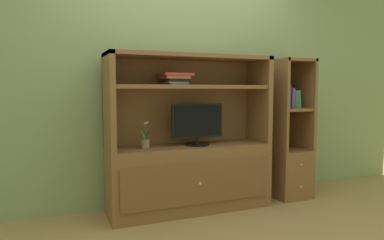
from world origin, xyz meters
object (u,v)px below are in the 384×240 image
(bookshelf_tall, at_px, (288,150))
(media_console, at_px, (190,160))
(potted_plant, at_px, (145,142))
(magazine_stack, at_px, (175,78))
(tv_monitor, at_px, (197,124))
(upright_book_row, at_px, (288,98))

(bookshelf_tall, bearing_deg, media_console, -179.80)
(potted_plant, height_order, magazine_stack, magazine_stack)
(media_console, xyz_separation_m, tv_monitor, (0.07, -0.03, 0.36))
(potted_plant, xyz_separation_m, magazine_stack, (0.29, 0.01, 0.58))
(media_console, xyz_separation_m, magazine_stack, (-0.16, -0.00, 0.79))
(upright_book_row, bearing_deg, bookshelf_tall, 22.83)
(potted_plant, bearing_deg, upright_book_row, 0.30)
(magazine_stack, bearing_deg, bookshelf_tall, 0.39)
(media_console, height_order, potted_plant, media_console)
(magazine_stack, relative_size, bookshelf_tall, 0.22)
(magazine_stack, distance_m, bookshelf_tall, 1.53)
(media_console, distance_m, tv_monitor, 0.36)
(media_console, relative_size, bookshelf_tall, 1.06)
(magazine_stack, bearing_deg, potted_plant, -178.21)
(tv_monitor, bearing_deg, potted_plant, 178.10)
(upright_book_row, bearing_deg, tv_monitor, -178.65)
(tv_monitor, xyz_separation_m, upright_book_row, (1.08, 0.03, 0.24))
(media_console, bearing_deg, magazine_stack, -178.22)
(potted_plant, height_order, upright_book_row, upright_book_row)
(potted_plant, bearing_deg, magazine_stack, 1.79)
(magazine_stack, bearing_deg, tv_monitor, -6.77)
(media_console, distance_m, bookshelf_tall, 1.17)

